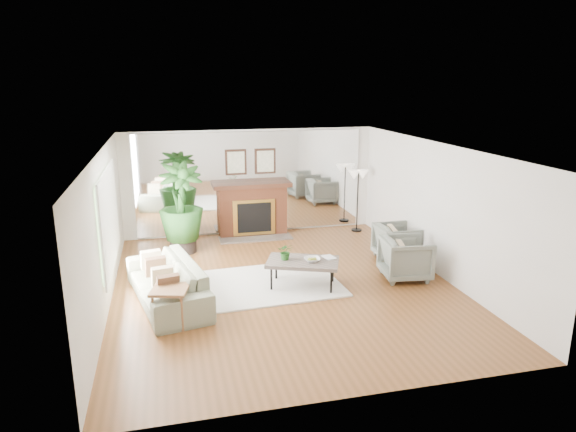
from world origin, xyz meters
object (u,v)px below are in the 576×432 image
object	(u,v)px
armchair_front	(406,258)
side_table	(170,294)
potted_ficus	(181,205)
armchair_back	(396,242)
sofa	(167,282)
floor_lamp	(358,179)
fireplace	(253,208)
coffee_table	(303,263)

from	to	relation	value
armchair_front	side_table	distance (m)	4.42
potted_ficus	armchair_back	bearing A→B (deg)	-19.18
sofa	side_table	bearing A→B (deg)	-9.61
sofa	floor_lamp	bearing A→B (deg)	112.20
sofa	armchair_back	xyz separation A→B (m)	(4.66, 1.07, 0.02)
side_table	armchair_front	bearing A→B (deg)	12.22
sofa	floor_lamp	xyz separation A→B (m)	(4.61, 3.19, 0.94)
sofa	armchair_front	distance (m)	4.36
armchair_back	floor_lamp	xyz separation A→B (m)	(-0.05, 2.12, 0.92)
fireplace	floor_lamp	xyz separation A→B (m)	(2.55, -0.27, 0.63)
coffee_table	fireplace	bearing A→B (deg)	95.33
floor_lamp	potted_ficus	bearing A→B (deg)	-171.52
armchair_front	floor_lamp	bearing A→B (deg)	2.33
fireplace	potted_ficus	size ratio (longest dim) A/B	1.05
fireplace	floor_lamp	distance (m)	2.64
fireplace	potted_ficus	bearing A→B (deg)	-151.87
fireplace	armchair_front	xyz separation A→B (m)	(2.30, -3.43, -0.26)
potted_ficus	floor_lamp	bearing A→B (deg)	8.48
coffee_table	side_table	bearing A→B (deg)	-157.32
armchair_back	floor_lamp	distance (m)	2.32
armchair_front	floor_lamp	xyz separation A→B (m)	(0.25, 3.16, 0.90)
side_table	potted_ficus	xyz separation A→B (m)	(0.32, 3.46, 0.53)
fireplace	potted_ficus	xyz separation A→B (m)	(-1.69, -0.90, 0.38)
fireplace	side_table	bearing A→B (deg)	-114.77
fireplace	sofa	size ratio (longest dim) A/B	0.86
fireplace	coffee_table	distance (m)	3.41
coffee_table	armchair_back	size ratio (longest dim) A/B	1.79
coffee_table	armchair_front	distance (m)	1.99
armchair_front	side_table	size ratio (longest dim) A/B	1.34
armchair_back	side_table	bearing A→B (deg)	113.93
armchair_front	potted_ficus	distance (m)	4.77
armchair_front	potted_ficus	world-z (taller)	potted_ficus
side_table	potted_ficus	size ratio (longest dim) A/B	0.33
side_table	potted_ficus	world-z (taller)	potted_ficus
armchair_front	side_table	bearing A→B (deg)	109.05
fireplace	side_table	size ratio (longest dim) A/B	3.18
armchair_back	armchair_front	size ratio (longest dim) A/B	0.93
sofa	armchair_back	world-z (taller)	armchair_back
sofa	potted_ficus	world-z (taller)	potted_ficus
coffee_table	floor_lamp	distance (m)	3.93
armchair_back	side_table	size ratio (longest dim) A/B	1.26
armchair_back	armchair_front	xyz separation A→B (m)	(-0.30, -1.04, 0.03)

